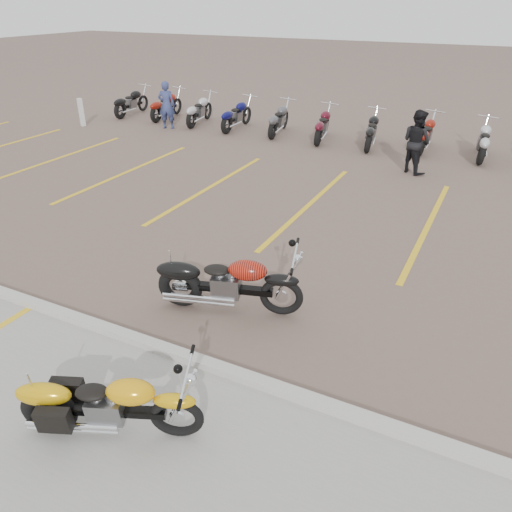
# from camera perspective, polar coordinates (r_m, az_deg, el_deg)

# --- Properties ---
(ground) EXTENTS (100.00, 100.00, 0.00)m
(ground) POSITION_cam_1_polar(r_m,az_deg,el_deg) (8.55, -3.72, -3.06)
(ground) COLOR brown
(ground) RESTS_ON ground
(curb) EXTENTS (60.00, 0.18, 0.12)m
(curb) POSITION_cam_1_polar(r_m,az_deg,el_deg) (7.17, -11.89, -9.91)
(curb) COLOR #ADAAA3
(curb) RESTS_ON ground
(parking_stripes) EXTENTS (38.00, 5.50, 0.01)m
(parking_stripes) POSITION_cam_1_polar(r_m,az_deg,el_deg) (11.81, 6.11, 5.87)
(parking_stripes) COLOR gold
(parking_stripes) RESTS_ON ground
(yellow_cruiser) EXTENTS (1.92, 0.90, 0.84)m
(yellow_cruiser) POSITION_cam_1_polar(r_m,az_deg,el_deg) (5.88, -16.59, -15.90)
(yellow_cruiser) COLOR black
(yellow_cruiser) RESTS_ON ground
(flame_cruiser) EXTENTS (2.21, 0.79, 0.93)m
(flame_cruiser) POSITION_cam_1_polar(r_m,az_deg,el_deg) (7.61, -3.41, -3.20)
(flame_cruiser) COLOR black
(flame_cruiser) RESTS_ON ground
(person_a) EXTENTS (0.70, 0.57, 1.66)m
(person_a) POSITION_cam_1_polar(r_m,az_deg,el_deg) (19.03, -10.18, 16.62)
(person_a) COLOR navy
(person_a) RESTS_ON ground
(person_b) EXTENTS (1.04, 0.99, 1.70)m
(person_b) POSITION_cam_1_polar(r_m,az_deg,el_deg) (14.43, 17.85, 12.33)
(person_b) COLOR black
(person_b) RESTS_ON ground
(bollard) EXTENTS (0.20, 0.20, 1.00)m
(bollard) POSITION_cam_1_polar(r_m,az_deg,el_deg) (20.26, -19.34, 15.25)
(bollard) COLOR silver
(bollard) RESTS_ON ground
(bg_bike_row) EXTENTS (20.60, 2.05, 1.10)m
(bg_bike_row) POSITION_cam_1_polar(r_m,az_deg,el_deg) (17.04, 13.17, 14.09)
(bg_bike_row) COLOR black
(bg_bike_row) RESTS_ON ground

